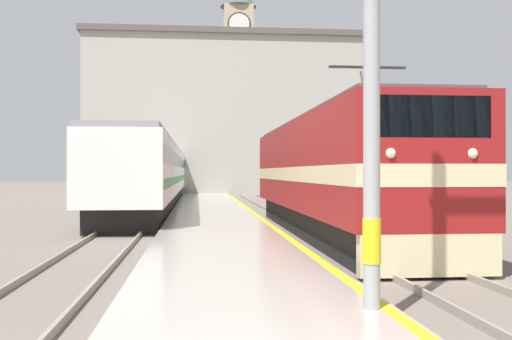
# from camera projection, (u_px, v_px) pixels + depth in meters

# --- Properties ---
(ground_plane) EXTENTS (200.00, 200.00, 0.00)m
(ground_plane) POSITION_uv_depth(u_px,v_px,m) (210.00, 209.00, 33.49)
(ground_plane) COLOR #70665B
(platform) EXTENTS (3.84, 140.00, 0.26)m
(platform) POSITION_uv_depth(u_px,v_px,m) (213.00, 213.00, 28.51)
(platform) COLOR #ADA89E
(platform) RESTS_ON ground
(rail_track_near) EXTENTS (2.84, 140.00, 0.16)m
(rail_track_near) POSITION_uv_depth(u_px,v_px,m) (288.00, 214.00, 28.87)
(rail_track_near) COLOR #70665B
(rail_track_near) RESTS_ON ground
(rail_track_far) EXTENTS (2.84, 140.00, 0.16)m
(rail_track_far) POSITION_uv_depth(u_px,v_px,m) (144.00, 215.00, 28.19)
(rail_track_far) COLOR #70665B
(rail_track_far) RESTS_ON ground
(locomotive_train) EXTENTS (2.92, 17.19, 4.82)m
(locomotive_train) POSITION_uv_depth(u_px,v_px,m) (331.00, 175.00, 19.69)
(locomotive_train) COLOR black
(locomotive_train) RESTS_ON ground
(passenger_train) EXTENTS (2.92, 45.75, 3.67)m
(passenger_train) POSITION_uv_depth(u_px,v_px,m) (160.00, 173.00, 41.12)
(passenger_train) COLOR black
(passenger_train) RESTS_ON ground
(catenary_mast) EXTENTS (2.39, 0.24, 8.10)m
(catenary_mast) POSITION_uv_depth(u_px,v_px,m) (379.00, 2.00, 7.95)
(catenary_mast) COLOR #9E9EA3
(catenary_mast) RESTS_ON platform
(clock_tower) EXTENTS (4.15, 4.15, 24.12)m
(clock_tower) POSITION_uv_depth(u_px,v_px,m) (238.00, 80.00, 68.96)
(clock_tower) COLOR tan
(clock_tower) RESTS_ON ground
(station_building) EXTENTS (25.50, 10.44, 14.47)m
(station_building) POSITION_uv_depth(u_px,v_px,m) (226.00, 117.00, 56.03)
(station_building) COLOR #A8A399
(station_building) RESTS_ON ground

